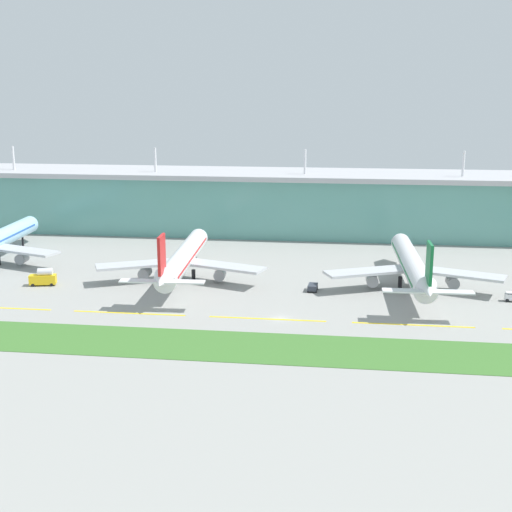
# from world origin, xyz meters

# --- Properties ---
(ground_plane) EXTENTS (600.00, 600.00, 0.00)m
(ground_plane) POSITION_xyz_m (0.00, 0.00, 0.00)
(ground_plane) COLOR gray
(terminal_building) EXTENTS (288.00, 34.00, 32.34)m
(terminal_building) POSITION_xyz_m (-0.00, 100.53, 11.88)
(terminal_building) COLOR #5B9E93
(terminal_building) RESTS_ON ground
(airliner_near_middle) EXTENTS (48.74, 64.40, 18.90)m
(airliner_near_middle) POSITION_xyz_m (-30.68, 29.96, 6.45)
(airliner_near_middle) COLOR white
(airliner_near_middle) RESTS_ON ground
(airliner_far_middle) EXTENTS (48.77, 65.59, 18.90)m
(airliner_far_middle) POSITION_xyz_m (33.37, 30.06, 6.45)
(airliner_far_middle) COLOR silver
(airliner_far_middle) RESTS_ON ground
(taxiway_stripe_mid_west) EXTENTS (28.00, 0.70, 0.04)m
(taxiway_stripe_mid_west) POSITION_xyz_m (-37.00, -1.07, 0.02)
(taxiway_stripe_mid_west) COLOR yellow
(taxiway_stripe_mid_west) RESTS_ON ground
(taxiway_stripe_centre) EXTENTS (28.00, 0.70, 0.04)m
(taxiway_stripe_centre) POSITION_xyz_m (-3.00, -1.07, 0.02)
(taxiway_stripe_centre) COLOR yellow
(taxiway_stripe_centre) RESTS_ON ground
(taxiway_stripe_mid_east) EXTENTS (28.00, 0.70, 0.04)m
(taxiway_stripe_mid_east) POSITION_xyz_m (31.00, -1.07, 0.02)
(taxiway_stripe_mid_east) COLOR yellow
(taxiway_stripe_mid_east) RESTS_ON ground
(grass_verge) EXTENTS (300.00, 18.00, 0.10)m
(grass_verge) POSITION_xyz_m (0.00, -19.82, 0.05)
(grass_verge) COLOR #3D702D
(grass_verge) RESTS_ON ground
(fuel_truck) EXTENTS (7.59, 4.07, 4.95)m
(fuel_truck) POSITION_xyz_m (-68.15, 19.80, 2.26)
(fuel_truck) COLOR gold
(fuel_truck) RESTS_ON ground
(pushback_tug) EXTENTS (2.77, 4.55, 1.85)m
(pushback_tug) POSITION_xyz_m (6.61, 23.85, 1.10)
(pushback_tug) COLOR #333842
(pushback_tug) RESTS_ON ground
(baggage_cart) EXTENTS (3.74, 2.26, 2.48)m
(baggage_cart) POSITION_xyz_m (58.06, 20.75, 1.26)
(baggage_cart) COLOR silver
(baggage_cart) RESTS_ON ground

